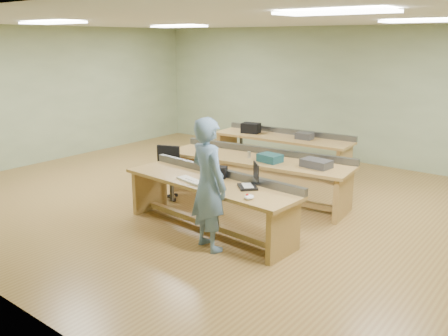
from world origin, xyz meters
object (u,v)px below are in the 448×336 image
at_px(workbench_mid, 257,168).
at_px(laptop_base, 248,187).
at_px(workbench_back, 282,145).
at_px(parts_bin_teal, 270,158).
at_px(task_chair, 166,180).
at_px(drinks_can, 249,155).
at_px(workbench_front, 210,194).
at_px(parts_bin_grey, 316,163).
at_px(camera_bag, 218,172).
at_px(person, 209,185).
at_px(mug, 264,157).

height_order(workbench_mid, laptop_base, workbench_mid).
xyz_separation_m(workbench_back, parts_bin_teal, (0.94, -1.95, 0.26)).
bearing_deg(task_chair, drinks_can, 13.18).
bearing_deg(drinks_can, workbench_front, -76.60).
bearing_deg(workbench_back, drinks_can, -78.79).
bearing_deg(laptop_base, workbench_mid, 162.55).
xyz_separation_m(task_chair, parts_bin_grey, (2.38, 0.99, 0.48)).
relative_size(workbench_back, task_chair, 3.27).
bearing_deg(parts_bin_grey, workbench_front, -117.64).
distance_m(workbench_mid, camera_bag, 1.38).
bearing_deg(person, laptop_base, -96.67).
distance_m(laptop_base, mug, 1.58).
distance_m(laptop_base, parts_bin_teal, 1.50).
bearing_deg(workbench_back, parts_bin_grey, -50.08).
distance_m(person, camera_bag, 0.80).
xyz_separation_m(laptop_base, camera_bag, (-0.63, 0.15, 0.07)).
relative_size(workbench_front, mug, 23.16).
relative_size(task_chair, mug, 7.34).
relative_size(camera_bag, task_chair, 0.27).
bearing_deg(workbench_front, mug, 96.07).
bearing_deg(parts_bin_teal, person, -81.13).
height_order(workbench_mid, parts_bin_grey, parts_bin_grey).
relative_size(person, parts_bin_teal, 4.82).
distance_m(workbench_front, task_chair, 1.67).
bearing_deg(task_chair, workbench_mid, 13.73).
bearing_deg(parts_bin_grey, task_chair, -157.51).
bearing_deg(drinks_can, workbench_mid, 40.61).
xyz_separation_m(parts_bin_teal, drinks_can, (-0.42, -0.00, -0.01)).
height_order(workbench_back, person, person).
distance_m(parts_bin_teal, drinks_can, 0.42).
bearing_deg(parts_bin_teal, parts_bin_grey, 11.60).
bearing_deg(laptop_base, workbench_back, 156.80).
height_order(task_chair, drinks_can, task_chair).
xyz_separation_m(workbench_mid, drinks_can, (-0.11, -0.10, 0.24)).
xyz_separation_m(person, drinks_can, (-0.72, 1.94, -0.08)).
relative_size(person, mug, 14.27).
height_order(workbench_front, workbench_mid, same).
height_order(camera_bag, drinks_can, camera_bag).
height_order(person, camera_bag, person).
relative_size(task_chair, parts_bin_grey, 2.00).
height_order(parts_bin_grey, drinks_can, parts_bin_grey).
xyz_separation_m(workbench_back, task_chair, (-0.67, -2.78, -0.22)).
bearing_deg(mug, drinks_can, -174.45).
bearing_deg(parts_bin_grey, drinks_can, -172.44).
bearing_deg(camera_bag, task_chair, 143.66).
relative_size(person, task_chair, 1.94).
bearing_deg(workbench_back, task_chair, -107.30).
distance_m(workbench_front, parts_bin_grey, 1.83).
bearing_deg(workbench_mid, person, -80.00).
xyz_separation_m(parts_bin_grey, drinks_can, (-1.19, -0.16, -0.01)).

